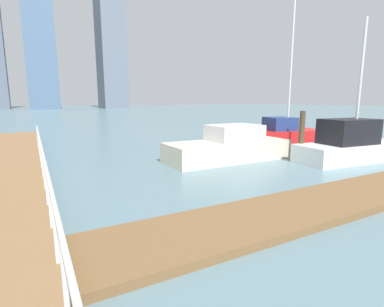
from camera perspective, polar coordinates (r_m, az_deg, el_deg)
The scene contains 8 objects.
ground_plane at distance 15.58m, azimuth -15.88°, elevation -0.17°, with size 300.00×300.00×0.00m, color slate.
floating_dock at distance 8.30m, azimuth 23.10°, elevation -9.11°, with size 12.91×2.00×0.18m, color brown.
boardwalk_railing at distance 4.63m, azimuth -25.42°, elevation -9.84°, with size 0.06×24.95×1.08m.
dock_piling_2 at distance 14.19m, azimuth 20.56°, elevation 3.20°, with size 0.24×0.24×2.27m, color #473826.
moored_boat_1 at distance 13.62m, azimuth 7.31°, elevation 1.27°, with size 5.92×2.21×1.62m.
moored_boat_3 at distance 15.19m, azimuth 28.73°, elevation 1.45°, with size 5.83×2.40×6.25m.
moored_boat_4 at distance 19.22m, azimuth 17.79°, elevation 3.69°, with size 4.71×3.02×8.93m.
skyline_tower_2 at distance 107.67m, azimuth -27.32°, elevation 17.29°, with size 8.61×13.55×35.66m, color slate.
Camera 1 is at (-3.30, 5.02, 2.73)m, focal length 27.33 mm.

